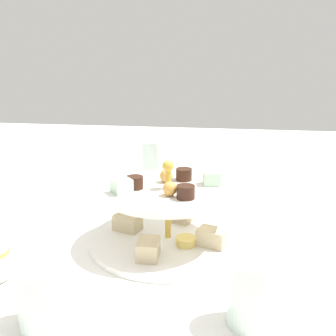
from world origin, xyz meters
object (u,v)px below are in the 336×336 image
at_px(water_glass_tall_right, 154,167).
at_px(water_glass_short_left, 43,297).
at_px(butter_knife_right, 19,217).
at_px(tiered_serving_stand, 168,219).
at_px(water_glass_mid_back, 251,293).
at_px(butter_knife_left, 323,221).

xyz_separation_m(water_glass_tall_right, water_glass_short_left, (-0.04, -0.53, -0.02)).
bearing_deg(butter_knife_right, water_glass_short_left, 47.96).
height_order(water_glass_tall_right, water_glass_short_left, water_glass_tall_right).
relative_size(tiered_serving_stand, water_glass_mid_back, 3.25).
height_order(butter_knife_left, water_glass_mid_back, water_glass_mid_back).
xyz_separation_m(water_glass_short_left, butter_knife_right, (-0.21, 0.32, -0.04)).
xyz_separation_m(water_glass_tall_right, butter_knife_left, (0.37, -0.13, -0.06)).
bearing_deg(tiered_serving_stand, water_glass_mid_back, -57.44).
relative_size(water_glass_short_left, water_glass_mid_back, 0.93).
relative_size(water_glass_tall_right, water_glass_short_left, 1.61).
bearing_deg(water_glass_mid_back, butter_knife_right, 148.76).
distance_m(butter_knife_right, water_glass_mid_back, 0.54).
height_order(butter_knife_left, butter_knife_right, same).
xyz_separation_m(butter_knife_left, water_glass_mid_back, (-0.16, -0.35, 0.04)).
xyz_separation_m(water_glass_short_left, butter_knife_left, (0.42, 0.40, -0.04)).
bearing_deg(water_glass_short_left, tiered_serving_stand, 65.21).
height_order(water_glass_tall_right, butter_knife_right, water_glass_tall_right).
distance_m(tiered_serving_stand, water_glass_tall_right, 0.28).
height_order(water_glass_short_left, water_glass_mid_back, water_glass_mid_back).
relative_size(tiered_serving_stand, water_glass_short_left, 3.51).
relative_size(water_glass_tall_right, water_glass_mid_back, 1.49).
xyz_separation_m(tiered_serving_stand, water_glass_mid_back, (0.14, -0.21, -0.00)).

